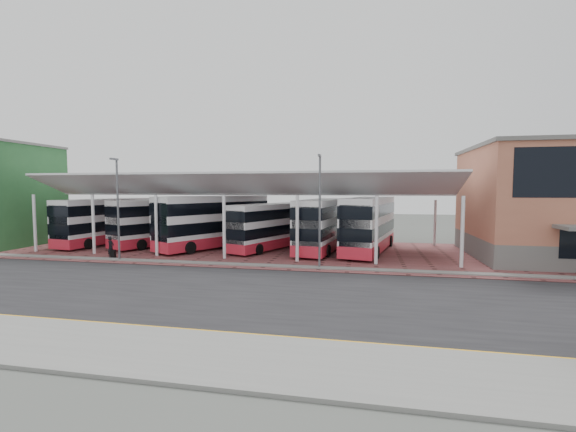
{
  "coord_description": "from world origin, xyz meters",
  "views": [
    {
      "loc": [
        5.15,
        -20.78,
        5.67
      ],
      "look_at": [
        -0.93,
        9.45,
        3.52
      ],
      "focal_mm": 24.0,
      "sensor_mm": 36.0,
      "label": 1
    }
  ],
  "objects_px": {
    "bus_4": "(324,225)",
    "bus_5": "(369,225)",
    "bus_1": "(165,222)",
    "bus_3": "(270,226)",
    "pedestrian": "(111,247)",
    "bus_2": "(214,222)",
    "bus_0": "(107,221)"
  },
  "relations": [
    {
      "from": "bus_4",
      "to": "bus_5",
      "type": "relative_size",
      "value": 0.96
    },
    {
      "from": "bus_1",
      "to": "bus_3",
      "type": "height_order",
      "value": "bus_1"
    },
    {
      "from": "bus_1",
      "to": "bus_3",
      "type": "distance_m",
      "value": 11.12
    },
    {
      "from": "bus_3",
      "to": "pedestrian",
      "type": "xyz_separation_m",
      "value": [
        -11.69,
        -7.19,
        -1.24
      ]
    },
    {
      "from": "bus_3",
      "to": "bus_2",
      "type": "bearing_deg",
      "value": -155.04
    },
    {
      "from": "bus_5",
      "to": "pedestrian",
      "type": "relative_size",
      "value": 6.96
    },
    {
      "from": "bus_3",
      "to": "bus_5",
      "type": "relative_size",
      "value": 0.86
    },
    {
      "from": "bus_3",
      "to": "bus_1",
      "type": "bearing_deg",
      "value": -160.59
    },
    {
      "from": "bus_1",
      "to": "bus_5",
      "type": "bearing_deg",
      "value": 23.77
    },
    {
      "from": "bus_2",
      "to": "bus_5",
      "type": "height_order",
      "value": "bus_2"
    },
    {
      "from": "bus_0",
      "to": "bus_4",
      "type": "bearing_deg",
      "value": 9.02
    },
    {
      "from": "bus_5",
      "to": "pedestrian",
      "type": "height_order",
      "value": "bus_5"
    },
    {
      "from": "pedestrian",
      "to": "bus_5",
      "type": "bearing_deg",
      "value": -73.12
    },
    {
      "from": "bus_2",
      "to": "bus_5",
      "type": "bearing_deg",
      "value": 30.54
    },
    {
      "from": "bus_4",
      "to": "bus_5",
      "type": "distance_m",
      "value": 4.11
    },
    {
      "from": "bus_1",
      "to": "pedestrian",
      "type": "xyz_separation_m",
      "value": [
        -0.57,
        -7.69,
        -1.4
      ]
    },
    {
      "from": "bus_0",
      "to": "bus_1",
      "type": "xyz_separation_m",
      "value": [
        6.27,
        0.46,
        -0.02
      ]
    },
    {
      "from": "bus_2",
      "to": "bus_4",
      "type": "relative_size",
      "value": 1.02
    },
    {
      "from": "pedestrian",
      "to": "bus_3",
      "type": "bearing_deg",
      "value": -61.35
    },
    {
      "from": "bus_2",
      "to": "bus_0",
      "type": "bearing_deg",
      "value": -153.39
    },
    {
      "from": "bus_3",
      "to": "bus_5",
      "type": "bearing_deg",
      "value": 23.95
    },
    {
      "from": "bus_4",
      "to": "bus_5",
      "type": "xyz_separation_m",
      "value": [
        4.11,
        0.04,
        0.09
      ]
    },
    {
      "from": "bus_5",
      "to": "pedestrian",
      "type": "distance_m",
      "value": 22.18
    },
    {
      "from": "bus_0",
      "to": "bus_2",
      "type": "bearing_deg",
      "value": 6.85
    },
    {
      "from": "bus_0",
      "to": "bus_1",
      "type": "bearing_deg",
      "value": 12.59
    },
    {
      "from": "bus_0",
      "to": "bus_2",
      "type": "relative_size",
      "value": 0.96
    },
    {
      "from": "bus_4",
      "to": "bus_0",
      "type": "bearing_deg",
      "value": -170.85
    },
    {
      "from": "bus_1",
      "to": "pedestrian",
      "type": "relative_size",
      "value": 6.41
    },
    {
      "from": "bus_0",
      "to": "bus_5",
      "type": "bearing_deg",
      "value": 9.02
    },
    {
      "from": "pedestrian",
      "to": "bus_2",
      "type": "bearing_deg",
      "value": -44.94
    },
    {
      "from": "bus_1",
      "to": "bus_3",
      "type": "relative_size",
      "value": 1.07
    },
    {
      "from": "bus_2",
      "to": "bus_5",
      "type": "xyz_separation_m",
      "value": [
        14.6,
        0.61,
        -0.04
      ]
    }
  ]
}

